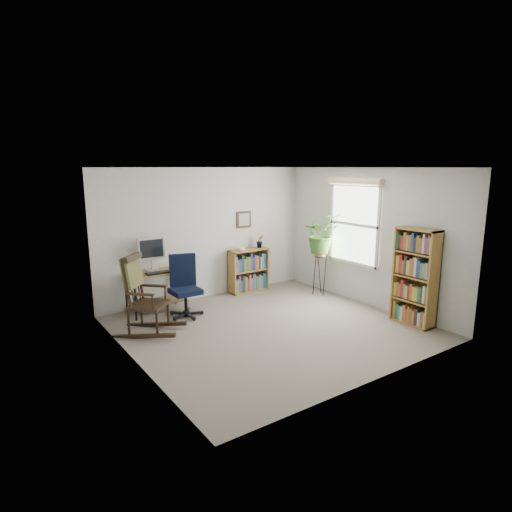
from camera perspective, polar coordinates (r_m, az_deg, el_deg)
floor at (r=6.63m, az=2.00°, el=-9.51°), size 4.20×4.00×0.00m
ceiling at (r=6.18m, az=2.16°, el=11.72°), size 4.20×4.00×0.00m
wall_back at (r=7.96m, az=-6.58°, el=3.00°), size 4.20×0.00×2.40m
wall_front at (r=4.88m, az=16.28°, el=-3.02°), size 4.20×0.00×2.40m
wall_left at (r=5.34m, az=-16.32°, el=-1.78°), size 0.00×4.00×2.40m
wall_right at (r=7.72m, az=14.68°, el=2.41°), size 0.00×4.00×2.40m
window at (r=7.86m, az=12.91°, el=4.13°), size 0.12×1.20×1.50m
desk at (r=7.41m, az=-13.15°, el=-4.68°), size 0.96×0.53×0.69m
monitor at (r=7.39m, az=-13.78°, el=0.24°), size 0.46×0.16×0.56m
keyboard at (r=7.21m, az=-12.93°, el=-2.18°), size 0.40×0.15×0.02m
office_chair at (r=7.03m, az=-9.42°, el=-3.99°), size 0.69×0.69×1.03m
rocking_chair at (r=6.43m, az=-14.18°, el=-4.94°), size 1.16×1.17×1.19m
low_bookshelf at (r=8.37m, az=-0.99°, el=-1.93°), size 0.80×0.27×0.84m
tall_bookshelf at (r=7.00m, az=20.46°, el=-2.65°), size 0.28×0.66×1.50m
plant_stand at (r=8.24m, az=8.48°, el=-2.15°), size 0.30×0.30×0.88m
spider_plant at (r=8.05m, az=8.71°, el=5.51°), size 1.69×1.88×1.46m
potted_plant_small at (r=8.43m, az=0.54°, el=1.49°), size 0.13×0.24×0.11m
framed_picture at (r=8.31m, az=-1.60°, el=4.88°), size 0.32×0.04×0.32m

